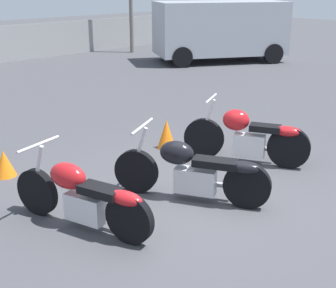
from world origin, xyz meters
TOP-DOWN VIEW (x-y plane):
  - ground_plane at (0.00, 0.00)m, footprint 60.00×60.00m
  - motorcycle_slot_0 at (-1.54, 0.48)m, footprint 0.80×1.95m
  - motorcycle_slot_1 at (-0.06, 0.06)m, footprint 1.16×1.97m
  - motorcycle_slot_2 at (1.57, 0.36)m, footprint 1.01×1.89m
  - parked_van at (9.18, 7.05)m, footprint 4.95×4.12m
  - traffic_cone_near at (-1.44, 2.63)m, footprint 0.33×0.33m
  - traffic_cone_far at (1.16, 1.78)m, footprint 0.32×0.32m

SIDE VIEW (x-z plane):
  - ground_plane at x=0.00m, z-range 0.00..0.00m
  - traffic_cone_near at x=-1.44m, z-range 0.00..0.40m
  - traffic_cone_far at x=1.16m, z-range 0.00..0.51m
  - motorcycle_slot_0 at x=-1.54m, z-range -0.07..0.90m
  - motorcycle_slot_1 at x=-0.06m, z-range -0.08..0.91m
  - motorcycle_slot_2 at x=1.57m, z-range -0.07..0.96m
  - parked_van at x=9.18m, z-range 0.12..2.22m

